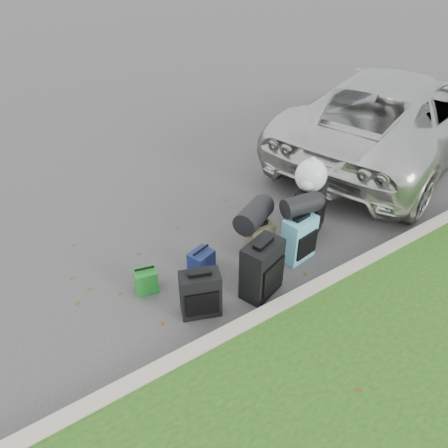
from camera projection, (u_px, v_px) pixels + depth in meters
ground at (239, 263)px, 5.79m from camera, size 120.00×120.00×0.00m
curb at (289, 304)px, 5.07m from camera, size 120.00×0.18×0.15m
suv at (396, 114)px, 8.06m from camera, size 6.22×4.15×1.59m
suitcase_small_black at (200, 294)px, 4.91m from camera, size 0.51×0.40×0.57m
suitcase_large_black_left at (262, 269)px, 5.13m from camera, size 0.57×0.44×0.73m
suitcase_olive at (259, 240)px, 5.80m from camera, size 0.37×0.25×0.48m
suitcase_teal at (299, 238)px, 5.72m from camera, size 0.47×0.32×0.63m
suitcase_large_black_right at (309, 212)px, 6.12m from camera, size 0.58×0.49×0.75m
tote_green at (146, 280)px, 5.29m from camera, size 0.31×0.27×0.30m
tote_navy at (201, 262)px, 5.56m from camera, size 0.35×0.31×0.32m
duffel_left at (254, 215)px, 5.58m from camera, size 0.65×0.53×0.31m
duffel_right at (301, 205)px, 5.55m from camera, size 0.51×0.33×0.27m
trash_bag at (311, 175)px, 5.76m from camera, size 0.43×0.43×0.43m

